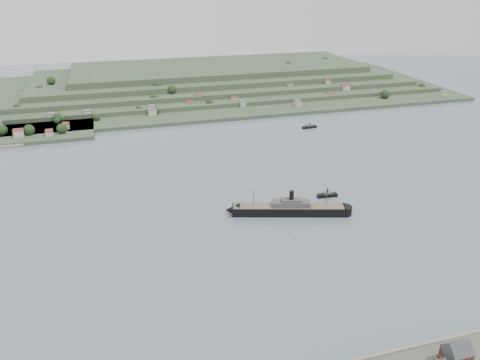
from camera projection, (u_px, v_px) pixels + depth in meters
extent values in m
plane|color=slate|center=(271.00, 212.00, 345.78)|extent=(1400.00, 1400.00, 0.00)
cube|color=gray|center=(381.00, 355.00, 214.57)|extent=(220.00, 2.00, 2.60)
cube|color=#3F1D16|center=(456.00, 358.00, 206.30)|extent=(10.00, 10.00, 9.00)
cube|color=#3B3E43|center=(458.00, 350.00, 204.47)|extent=(10.40, 10.18, 10.18)
cube|color=#374830|center=(185.00, 96.00, 660.70)|extent=(760.00, 260.00, 4.00)
cube|color=#374830|center=(196.00, 88.00, 685.89)|extent=(680.00, 220.00, 5.00)
cube|color=#374830|center=(203.00, 82.00, 700.63)|extent=(600.00, 200.00, 6.00)
cube|color=#374830|center=(211.00, 75.00, 714.96)|extent=(520.00, 180.00, 7.00)
cube|color=#374830|center=(218.00, 67.00, 728.88)|extent=(440.00, 160.00, 8.00)
cube|color=#374830|center=(23.00, 131.00, 513.27)|extent=(150.00, 90.00, 4.00)
cube|color=gray|center=(13.00, 145.00, 475.40)|extent=(22.00, 14.00, 2.80)
cube|color=black|center=(288.00, 210.00, 341.24)|extent=(81.59, 33.59, 6.37)
cone|color=black|center=(232.00, 210.00, 341.38)|extent=(13.55, 13.55, 10.91)
cylinder|color=black|center=(344.00, 210.00, 341.10)|extent=(10.91, 10.91, 6.37)
cube|color=brown|center=(289.00, 206.00, 339.83)|extent=(79.59, 32.21, 0.55)
cube|color=#4A4744|center=(291.00, 203.00, 339.01)|extent=(28.48, 15.56, 3.64)
cube|color=#4A4744|center=(291.00, 200.00, 338.01)|extent=(15.76, 10.22, 2.27)
cylinder|color=black|center=(292.00, 196.00, 336.60)|extent=(3.27, 3.27, 8.18)
cylinder|color=#483421|center=(254.00, 198.00, 337.43)|extent=(0.45, 0.45, 14.55)
cylinder|color=#483421|center=(327.00, 200.00, 337.63)|extent=(0.45, 0.45, 12.73)
cube|color=black|center=(327.00, 195.00, 368.23)|extent=(16.26, 5.55, 2.55)
cube|color=#4A4744|center=(327.00, 193.00, 367.45)|extent=(7.44, 3.98, 1.92)
cylinder|color=black|center=(328.00, 191.00, 366.59)|extent=(1.06, 1.06, 3.73)
cube|color=black|center=(309.00, 127.00, 530.89)|extent=(17.58, 6.44, 2.29)
cube|color=#4A4744|center=(309.00, 126.00, 530.19)|extent=(8.07, 4.56, 1.72)
cylinder|color=black|center=(310.00, 124.00, 529.42)|extent=(0.96, 0.96, 3.34)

